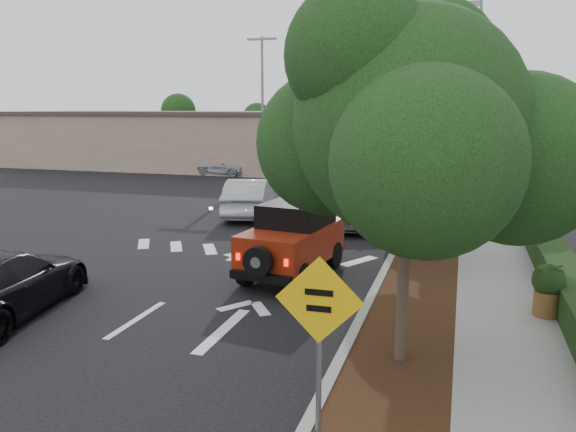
% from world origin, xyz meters
% --- Properties ---
extents(ground, '(120.00, 120.00, 0.00)m').
position_xyz_m(ground, '(0.00, 0.00, 0.00)').
color(ground, black).
rests_on(ground, ground).
extents(curb, '(0.20, 70.00, 0.15)m').
position_xyz_m(curb, '(4.60, 12.00, 0.07)').
color(curb, '#9E9B93').
rests_on(curb, ground).
extents(planting_strip, '(1.80, 70.00, 0.12)m').
position_xyz_m(planting_strip, '(5.60, 12.00, 0.06)').
color(planting_strip, black).
rests_on(planting_strip, ground).
extents(sidewalk, '(2.00, 70.00, 0.12)m').
position_xyz_m(sidewalk, '(7.50, 12.00, 0.06)').
color(sidewalk, gray).
rests_on(sidewalk, ground).
extents(hedge, '(0.80, 70.00, 0.80)m').
position_xyz_m(hedge, '(8.90, 12.00, 0.40)').
color(hedge, black).
rests_on(hedge, ground).
extents(commercial_building, '(22.00, 12.00, 4.00)m').
position_xyz_m(commercial_building, '(-16.00, 30.00, 2.00)').
color(commercial_building, gray).
rests_on(commercial_building, ground).
extents(transmission_tower, '(7.00, 4.00, 28.00)m').
position_xyz_m(transmission_tower, '(6.00, 48.00, 0.00)').
color(transmission_tower, slate).
rests_on(transmission_tower, ground).
extents(street_tree_near, '(3.80, 3.80, 5.92)m').
position_xyz_m(street_tree_near, '(5.60, -0.50, 0.00)').
color(street_tree_near, black).
rests_on(street_tree_near, ground).
extents(street_tree_mid, '(3.20, 3.20, 5.32)m').
position_xyz_m(street_tree_mid, '(5.60, 6.50, 0.00)').
color(street_tree_mid, black).
rests_on(street_tree_mid, ground).
extents(street_tree_far, '(3.40, 3.40, 5.62)m').
position_xyz_m(street_tree_far, '(5.60, 13.00, 0.00)').
color(street_tree_far, black).
rests_on(street_tree_far, ground).
extents(light_pole_a, '(2.00, 0.22, 9.00)m').
position_xyz_m(light_pole_a, '(-6.50, 26.00, 0.00)').
color(light_pole_a, slate).
rests_on(light_pole_a, ground).
extents(light_pole_b, '(2.00, 0.22, 9.00)m').
position_xyz_m(light_pole_b, '(-7.50, 38.00, 0.00)').
color(light_pole_b, slate).
rests_on(light_pole_b, ground).
extents(red_jeep, '(2.14, 3.98, 1.97)m').
position_xyz_m(red_jeep, '(2.28, 4.19, 1.00)').
color(red_jeep, black).
rests_on(red_jeep, ground).
extents(silver_suv_ahead, '(3.74, 6.34, 1.66)m').
position_xyz_m(silver_suv_ahead, '(2.41, 11.58, 0.83)').
color(silver_suv_ahead, '#9EA0A5').
rests_on(silver_suv_ahead, ground).
extents(silver_sedan_oncoming, '(2.76, 4.99, 1.56)m').
position_xyz_m(silver_sedan_oncoming, '(-1.96, 11.67, 0.78)').
color(silver_sedan_oncoming, '#A9ACB1').
rests_on(silver_sedan_oncoming, ground).
extents(parked_suv, '(3.91, 1.79, 1.30)m').
position_xyz_m(parked_suv, '(-9.00, 24.63, 0.65)').
color(parked_suv, '#A4A7AB').
rests_on(parked_suv, ground).
extents(speed_hump_sign, '(1.16, 0.10, 2.47)m').
position_xyz_m(speed_hump_sign, '(4.80, -3.19, 1.71)').
color(speed_hump_sign, slate).
rests_on(speed_hump_sign, ground).
extents(terracotta_planter, '(0.68, 0.68, 1.18)m').
position_xyz_m(terracotta_planter, '(8.32, 2.53, 0.80)').
color(terracotta_planter, brown).
rests_on(terracotta_planter, ground).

